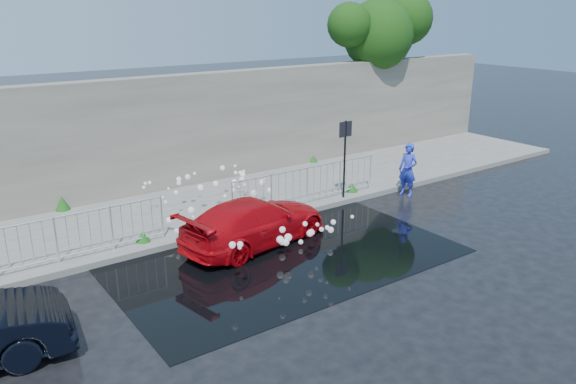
% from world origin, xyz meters
% --- Properties ---
extents(ground, '(90.00, 90.00, 0.00)m').
position_xyz_m(ground, '(0.00, 0.00, 0.00)').
color(ground, black).
rests_on(ground, ground).
extents(pavement, '(30.00, 4.00, 0.15)m').
position_xyz_m(pavement, '(0.00, 5.00, 0.07)').
color(pavement, '#5E5E59').
rests_on(pavement, ground).
extents(curb, '(30.00, 0.25, 0.16)m').
position_xyz_m(curb, '(0.00, 3.00, 0.08)').
color(curb, '#5E5E59').
rests_on(curb, ground).
extents(retaining_wall, '(30.00, 0.60, 3.50)m').
position_xyz_m(retaining_wall, '(0.00, 7.20, 1.90)').
color(retaining_wall, '#635E53').
rests_on(retaining_wall, pavement).
extents(puddle, '(8.00, 5.00, 0.01)m').
position_xyz_m(puddle, '(0.50, 1.00, 0.01)').
color(puddle, black).
rests_on(puddle, ground).
extents(sign_post, '(0.45, 0.06, 2.50)m').
position_xyz_m(sign_post, '(4.20, 3.10, 1.72)').
color(sign_post, black).
rests_on(sign_post, ground).
extents(tree, '(4.90, 2.74, 6.27)m').
position_xyz_m(tree, '(9.72, 7.41, 4.78)').
color(tree, '#332114').
rests_on(tree, ground).
extents(railing_left, '(5.05, 0.05, 1.10)m').
position_xyz_m(railing_left, '(-4.00, 3.35, 0.74)').
color(railing_left, silver).
rests_on(railing_left, pavement).
extents(railing_right, '(5.05, 0.05, 1.10)m').
position_xyz_m(railing_right, '(3.00, 3.35, 0.74)').
color(railing_right, silver).
rests_on(railing_right, pavement).
extents(weeds, '(12.17, 3.93, 0.41)m').
position_xyz_m(weeds, '(-0.61, 4.52, 0.33)').
color(weeds, '#175617').
rests_on(weeds, pavement).
extents(water_spray, '(3.44, 5.69, 1.12)m').
position_xyz_m(water_spray, '(0.64, 2.88, 0.68)').
color(water_spray, white).
rests_on(water_spray, ground).
extents(red_car, '(4.23, 2.32, 1.16)m').
position_xyz_m(red_car, '(0.36, 2.00, 0.58)').
color(red_car, '#B9070E').
rests_on(red_car, ground).
extents(person, '(0.53, 0.68, 1.66)m').
position_xyz_m(person, '(6.27, 2.48, 0.83)').
color(person, '#2836CB').
rests_on(person, ground).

